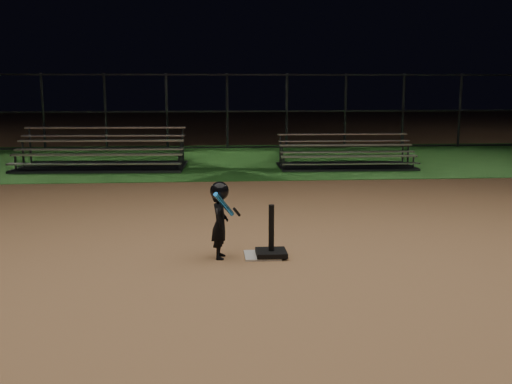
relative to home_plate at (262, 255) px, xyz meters
name	(u,v)px	position (x,y,z in m)	size (l,w,h in m)	color
ground	(262,256)	(0.00, 0.00, -0.01)	(80.00, 80.00, 0.00)	#AA784D
grass_strip	(231,159)	(0.00, 10.00, -0.01)	(60.00, 8.00, 0.01)	#20551B
home_plate	(262,255)	(0.00, 0.00, 0.00)	(0.45, 0.45, 0.02)	beige
batting_tee	(271,247)	(0.11, -0.04, 0.12)	(0.38, 0.38, 0.65)	black
child_batter	(220,218)	(-0.53, -0.03, 0.51)	(0.38, 0.56, 0.97)	black
bleacher_left	(102,160)	(-3.38, 8.41, 0.20)	(4.31, 2.26, 1.03)	silver
bleacher_right	(345,161)	(2.91, 8.09, 0.16)	(3.50, 1.77, 0.85)	silver
backstop_fence	(227,111)	(0.00, 13.00, 1.24)	(20.08, 0.08, 2.50)	#38383D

